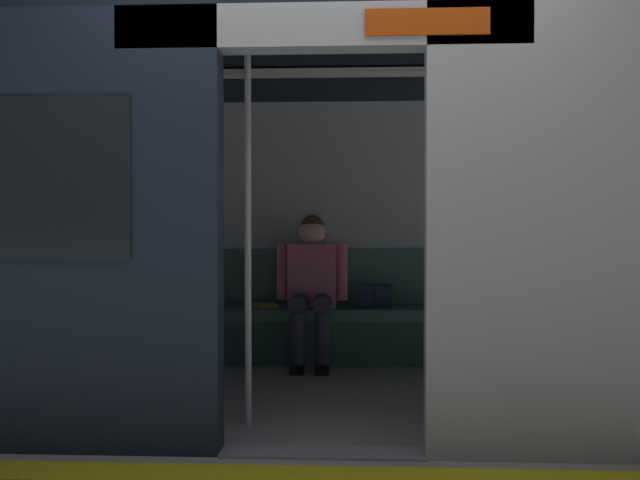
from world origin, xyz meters
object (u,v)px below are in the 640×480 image
(bench_seat, at_px, (336,321))
(handbag, at_px, (375,296))
(book, at_px, (265,305))
(train_car, at_px, (322,163))
(grab_pole_door, at_px, (248,233))
(person_seated, at_px, (312,280))

(bench_seat, xyz_separation_m, handbag, (-0.30, -0.05, 0.19))
(handbag, xyz_separation_m, book, (0.87, 0.02, -0.07))
(train_car, relative_size, book, 29.09)
(bench_seat, height_order, grab_pole_door, grab_pole_door)
(book, xyz_separation_m, grab_pole_door, (-0.15, 1.87, 0.59))
(bench_seat, height_order, handbag, handbag)
(person_seated, bearing_deg, bench_seat, -164.34)
(train_car, relative_size, bench_seat, 2.01)
(book, bearing_deg, train_car, 88.83)
(bench_seat, height_order, person_seated, person_seated)
(train_car, relative_size, handbag, 24.62)
(book, bearing_deg, bench_seat, 150.80)
(bench_seat, xyz_separation_m, grab_pole_door, (0.42, 1.84, 0.70))
(bench_seat, bearing_deg, person_seated, 15.66)
(train_car, distance_m, bench_seat, 1.56)
(handbag, bearing_deg, grab_pole_door, 69.15)
(train_car, distance_m, book, 1.58)
(person_seated, bearing_deg, handbag, -167.84)
(handbag, relative_size, grab_pole_door, 0.13)
(train_car, xyz_separation_m, person_seated, (0.13, -1.01, -0.82))
(train_car, xyz_separation_m, bench_seat, (-0.06, -1.06, -1.14))
(train_car, relative_size, person_seated, 5.51)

